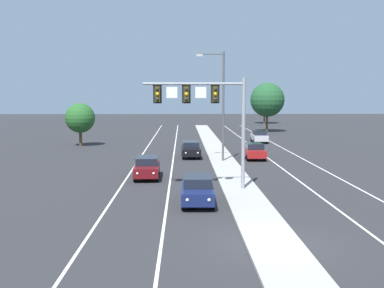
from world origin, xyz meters
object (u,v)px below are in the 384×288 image
tree_far_right_c (267,100)px  street_lamp_median (221,100)px  car_receding_red (254,151)px  tree_far_right_b (265,99)px  car_oncoming_black (191,149)px  car_receding_silver (259,136)px  car_oncoming_navy (197,189)px  tree_far_left_a (80,118)px  overhead_signal_mast (208,107)px  car_oncoming_darkred (147,167)px

tree_far_right_c → street_lamp_median: bearing=-107.3°
car_receding_red → tree_far_right_b: bearing=78.8°
car_oncoming_black → car_receding_silver: bearing=56.7°
street_lamp_median → tree_far_right_b: 58.04m
car_oncoming_navy → tree_far_left_a: 33.04m
car_oncoming_black → car_receding_red: (6.10, -1.36, 0.00)m
overhead_signal_mast → car_oncoming_darkred: size_ratio=1.60×
car_receding_red → car_receding_silver: (3.15, 15.43, 0.00)m
car_oncoming_darkred → car_receding_red: size_ratio=1.00×
car_oncoming_black → tree_far_right_c: tree_far_right_c is taller
car_oncoming_navy → tree_far_right_c: bearing=75.2°
car_oncoming_darkred → tree_far_left_a: size_ratio=0.86×
car_oncoming_navy → car_oncoming_black: 19.58m
street_lamp_median → tree_far_right_c: (10.66, 34.32, -0.41)m
overhead_signal_mast → car_receding_red: (5.28, 14.79, -4.65)m
car_oncoming_navy → tree_far_right_b: (16.84, 72.48, 4.55)m
tree_far_right_b → street_lamp_median: bearing=-104.1°
car_oncoming_darkred → car_receding_red: 13.86m
tree_far_right_b → overhead_signal_mast: bearing=-103.1°
car_oncoming_darkred → car_receding_red: bearing=46.1°
car_oncoming_navy → street_lamp_median: bearing=80.6°
street_lamp_median → car_receding_red: size_ratio=2.22×
car_oncoming_navy → tree_far_left_a: bearing=113.9°
street_lamp_median → tree_far_right_b: street_lamp_median is taller
overhead_signal_mast → tree_far_right_c: (12.54, 47.08, -0.09)m
overhead_signal_mast → tree_far_right_c: bearing=75.1°
car_receding_silver → car_receding_red: bearing=-101.5°
car_oncoming_navy → tree_far_right_c: (13.34, 50.52, 4.56)m
car_oncoming_black → tree_far_right_c: bearing=66.6°
car_oncoming_black → car_oncoming_darkred: bearing=-107.2°
car_oncoming_darkred → tree_far_left_a: 24.11m
overhead_signal_mast → street_lamp_median: bearing=81.6°
car_receding_silver → tree_far_right_b: size_ratio=0.55×
car_oncoming_black → car_receding_red: size_ratio=1.00×
car_receding_silver → tree_far_right_c: 17.95m
car_oncoming_navy → car_receding_red: bearing=71.5°
street_lamp_median → car_receding_red: (3.40, 2.02, -4.97)m
car_receding_red → tree_far_left_a: 22.91m
car_oncoming_darkred → car_receding_silver: (12.76, 25.41, 0.00)m
car_receding_silver → tree_far_right_b: bearing=78.9°
car_oncoming_navy → tree_far_right_b: bearing=76.9°
street_lamp_median → car_receding_silver: street_lamp_median is taller
street_lamp_median → car_receding_red: bearing=30.8°
tree_far_right_b → car_receding_silver: bearing=-101.1°
car_oncoming_darkred → tree_far_right_c: tree_far_right_c is taller
car_oncoming_navy → car_receding_silver: (9.23, 33.65, 0.00)m
tree_far_left_a → street_lamp_median: bearing=-41.0°
car_receding_red → tree_far_right_b: 55.50m
overhead_signal_mast → tree_far_right_c: tree_far_right_c is taller
tree_far_right_c → tree_far_left_a: 33.63m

